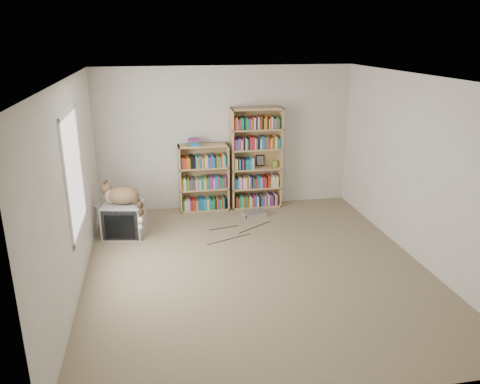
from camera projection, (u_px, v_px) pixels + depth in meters
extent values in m
cube|color=gray|center=(256.00, 267.00, 6.32)|extent=(4.50, 5.00, 0.01)
cube|color=silver|center=(226.00, 138.00, 8.25)|extent=(4.50, 0.02, 2.50)
cube|color=silver|center=(328.00, 273.00, 3.59)|extent=(4.50, 0.02, 2.50)
cube|color=silver|center=(72.00, 190.00, 5.53)|extent=(0.02, 5.00, 2.50)
cube|color=silver|center=(420.00, 170.00, 6.31)|extent=(0.02, 5.00, 2.50)
cube|color=white|center=(258.00, 78.00, 5.52)|extent=(4.50, 5.00, 0.02)
cube|color=white|center=(74.00, 173.00, 5.67)|extent=(0.02, 1.22, 1.52)
cube|color=#AFAFB2|center=(124.00, 219.00, 7.28)|extent=(0.69, 0.64, 0.52)
cube|color=black|center=(120.00, 226.00, 7.04)|extent=(0.55, 0.13, 0.48)
cube|color=black|center=(120.00, 227.00, 7.02)|extent=(0.44, 0.09, 0.36)
cube|color=black|center=(126.00, 217.00, 7.39)|extent=(0.41, 0.36, 0.31)
ellipsoid|color=#352515|center=(122.00, 195.00, 7.15)|extent=(0.58, 0.45, 0.28)
ellipsoid|color=#352515|center=(131.00, 196.00, 7.15)|extent=(0.29, 0.30, 0.21)
ellipsoid|color=tan|center=(111.00, 196.00, 7.14)|extent=(0.24, 0.24, 0.23)
ellipsoid|color=#352515|center=(105.00, 188.00, 7.12)|extent=(0.22, 0.21, 0.17)
sphere|color=beige|center=(101.00, 189.00, 7.13)|extent=(0.09, 0.09, 0.07)
cone|color=black|center=(104.00, 183.00, 7.05)|extent=(0.08, 0.09, 0.09)
cone|color=black|center=(107.00, 181.00, 7.15)|extent=(0.08, 0.09, 0.09)
cube|color=tan|center=(232.00, 160.00, 8.23)|extent=(0.02, 0.30, 1.80)
cube|color=tan|center=(280.00, 158.00, 8.38)|extent=(0.02, 0.30, 1.80)
cube|color=tan|center=(255.00, 157.00, 8.43)|extent=(0.90, 0.03, 1.80)
cube|color=tan|center=(257.00, 109.00, 8.02)|extent=(0.90, 0.30, 0.02)
cube|color=tan|center=(256.00, 205.00, 8.59)|extent=(0.90, 0.30, 0.03)
cube|color=tan|center=(256.00, 187.00, 8.47)|extent=(0.90, 0.30, 0.03)
cube|color=tan|center=(256.00, 168.00, 8.36)|extent=(0.90, 0.30, 0.02)
cube|color=tan|center=(256.00, 149.00, 8.25)|extent=(0.90, 0.30, 0.02)
cube|color=tan|center=(257.00, 129.00, 8.13)|extent=(0.90, 0.30, 0.02)
cube|color=red|center=(256.00, 200.00, 8.55)|extent=(0.82, 0.24, 0.19)
cube|color=#1B64B0|center=(256.00, 181.00, 8.44)|extent=(0.82, 0.24, 0.19)
cube|color=#16813F|center=(256.00, 162.00, 8.32)|extent=(0.82, 0.24, 0.19)
cube|color=beige|center=(256.00, 143.00, 8.21)|extent=(0.82, 0.24, 0.19)
cube|color=black|center=(257.00, 123.00, 8.10)|extent=(0.82, 0.24, 0.19)
cube|color=tan|center=(180.00, 179.00, 8.16)|extent=(0.02, 0.30, 1.19)
cube|color=tan|center=(227.00, 177.00, 8.31)|extent=(0.03, 0.30, 1.19)
cube|color=tan|center=(203.00, 176.00, 8.36)|extent=(0.86, 0.03, 1.19)
cube|color=tan|center=(203.00, 145.00, 8.05)|extent=(0.86, 0.30, 0.02)
cube|color=tan|center=(205.00, 209.00, 8.42)|extent=(0.86, 0.30, 0.03)
cube|color=tan|center=(204.00, 188.00, 8.30)|extent=(0.86, 0.30, 0.03)
cube|color=tan|center=(204.00, 167.00, 8.17)|extent=(0.86, 0.30, 0.02)
cube|color=red|center=(205.00, 203.00, 8.39)|extent=(0.78, 0.24, 0.19)
cube|color=#1B64B0|center=(204.00, 182.00, 8.26)|extent=(0.78, 0.24, 0.19)
cube|color=#16813F|center=(203.00, 161.00, 8.14)|extent=(0.78, 0.24, 0.19)
cube|color=red|center=(194.00, 142.00, 7.97)|extent=(0.20, 0.26, 0.11)
cylinder|color=olive|center=(275.00, 164.00, 8.40)|extent=(0.10, 0.10, 0.11)
cube|color=black|center=(260.00, 160.00, 8.43)|extent=(0.15, 0.05, 0.20)
cube|color=#B7B7BC|center=(254.00, 213.00, 8.11)|extent=(0.41, 0.33, 0.08)
cube|color=silver|center=(96.00, 210.00, 7.51)|extent=(0.01, 0.08, 0.13)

